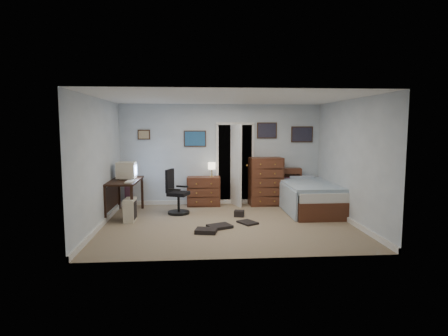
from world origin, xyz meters
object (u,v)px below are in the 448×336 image
(tall_dresser, at_px, (266,181))
(office_chair, at_px, (176,197))
(computer_desk, at_px, (120,188))
(low_dresser, at_px, (204,191))
(bed, at_px, (309,196))

(tall_dresser, bearing_deg, office_chair, -164.09)
(computer_desk, xyz_separation_m, tall_dresser, (3.39, 0.82, -0.01))
(low_dresser, relative_size, tall_dresser, 0.68)
(computer_desk, relative_size, tall_dresser, 1.16)
(office_chair, height_order, tall_dresser, tall_dresser)
(tall_dresser, height_order, bed, tall_dresser)
(office_chair, bearing_deg, low_dresser, 71.80)
(bed, bearing_deg, low_dresser, 163.77)
(computer_desk, height_order, low_dresser, computer_desk)
(tall_dresser, bearing_deg, computer_desk, -170.23)
(office_chair, height_order, bed, office_chair)
(low_dresser, distance_m, tall_dresser, 1.56)
(low_dresser, bearing_deg, tall_dresser, 1.08)
(office_chair, relative_size, bed, 0.45)
(computer_desk, distance_m, bed, 4.29)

